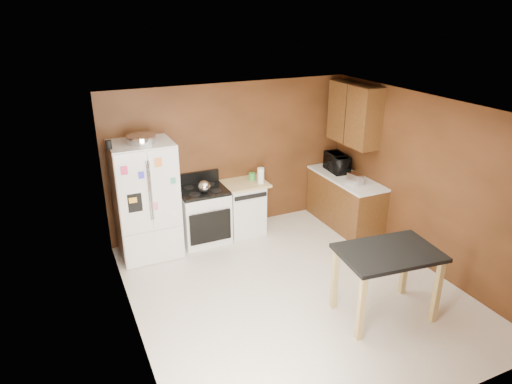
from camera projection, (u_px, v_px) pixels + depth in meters
floor at (294, 291)px, 6.25m from camera, size 4.50×4.50×0.00m
ceiling at (301, 110)px, 5.30m from camera, size 4.50×4.50×0.00m
wall_back at (232, 158)px, 7.67m from camera, size 4.20×0.00×4.20m
wall_front at (427, 306)px, 3.88m from camera, size 4.20×0.00×4.20m
wall_left at (129, 241)px, 4.97m from camera, size 0.00×4.50×4.50m
wall_right at (424, 183)px, 6.58m from camera, size 0.00×4.50×4.50m
roasting_pan at (141, 139)px, 6.52m from camera, size 0.43×0.43×0.11m
pen_cup at (109, 145)px, 6.22m from camera, size 0.08×0.08×0.12m
kettle at (204, 187)px, 7.12m from camera, size 0.20×0.20×0.20m
paper_towel at (261, 176)px, 7.52m from camera, size 0.12×0.12×0.26m
green_canister at (252, 176)px, 7.69m from camera, size 0.12×0.12×0.12m
toaster at (355, 179)px, 7.48m from camera, size 0.19×0.27×0.18m
microwave at (337, 163)px, 8.04m from camera, size 0.40×0.55×0.29m
refrigerator at (146, 200)px, 6.88m from camera, size 0.90×0.80×1.80m
gas_range at (204, 214)px, 7.45m from camera, size 0.76×0.68×1.10m
dishwasher at (243, 207)px, 7.75m from camera, size 0.78×0.63×0.89m
right_cabinets at (347, 175)px, 7.86m from camera, size 0.63×1.58×2.45m
island at (388, 261)px, 5.49m from camera, size 1.27×0.92×0.91m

